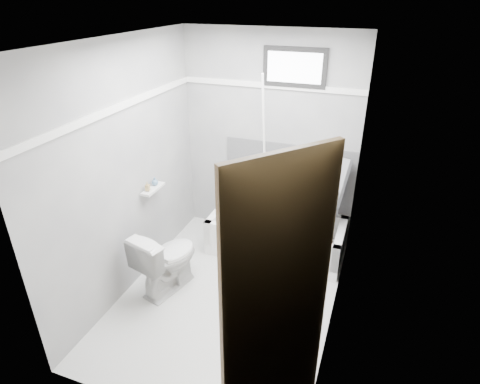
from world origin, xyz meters
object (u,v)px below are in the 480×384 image
at_px(soap_bottle_a, 147,186).
at_px(soap_bottle_b, 155,181).
at_px(door, 307,349).
at_px(bathtub, 276,235).
at_px(toilet, 167,259).
at_px(office_chair, 306,204).

height_order(soap_bottle_a, soap_bottle_b, soap_bottle_a).
distance_m(door, soap_bottle_a, 2.43).
bearing_deg(bathtub, toilet, -130.58).
xyz_separation_m(door, soap_bottle_a, (-1.92, 1.50, -0.03)).
height_order(bathtub, soap_bottle_a, soap_bottle_a).
distance_m(bathtub, door, 2.46).
bearing_deg(soap_bottle_a, soap_bottle_b, 90.00).
height_order(office_chair, door, door).
relative_size(bathtub, office_chair, 1.43).
relative_size(toilet, soap_bottle_a, 7.43).
distance_m(door, soap_bottle_b, 2.52).
height_order(toilet, soap_bottle_a, soap_bottle_a).
xyz_separation_m(office_chair, door, (0.44, -2.26, 0.36)).
xyz_separation_m(bathtub, soap_bottle_b, (-1.17, -0.57, 0.75)).
relative_size(bathtub, soap_bottle_a, 16.07).
bearing_deg(toilet, office_chair, -123.03).
distance_m(office_chair, soap_bottle_a, 1.69).
distance_m(toilet, soap_bottle_a, 0.76).
bearing_deg(soap_bottle_a, toilet, -41.01).
bearing_deg(door, bathtub, 108.75).
relative_size(bathtub, toilet, 2.16).
bearing_deg(soap_bottle_b, office_chair, 22.80).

